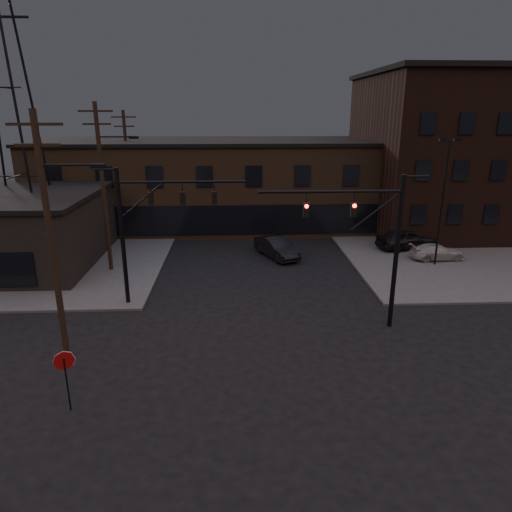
{
  "coord_description": "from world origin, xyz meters",
  "views": [
    {
      "loc": [
        -1.6,
        -17.13,
        10.88
      ],
      "look_at": [
        -0.53,
        6.07,
        3.5
      ],
      "focal_mm": 32.0,
      "sensor_mm": 36.0,
      "label": 1
    }
  ],
  "objects": [
    {
      "name": "sidewalk_ne",
      "position": [
        22.0,
        22.0,
        0.07
      ],
      "size": [
        30.0,
        30.0,
        0.15
      ],
      "primitive_type": "cube",
      "color": "#474744",
      "rests_on": "ground"
    },
    {
      "name": "lot_light_a",
      "position": [
        13.0,
        14.0,
        5.51
      ],
      "size": [
        1.5,
        0.28,
        9.14
      ],
      "color": "black",
      "rests_on": "ground"
    },
    {
      "name": "utility_pole_mid",
      "position": [
        -10.44,
        14.0,
        6.13
      ],
      "size": [
        3.7,
        0.28,
        11.5
      ],
      "color": "black",
      "rests_on": "ground"
    },
    {
      "name": "parked_car_lot_a",
      "position": [
        12.3,
        18.06,
        0.99
      ],
      "size": [
        5.29,
        3.15,
        1.69
      ],
      "primitive_type": "imported",
      "rotation": [
        0.0,
        0.0,
        1.82
      ],
      "color": "black",
      "rests_on": "sidewalk_ne"
    },
    {
      "name": "car_crossing",
      "position": [
        1.56,
        16.76,
        0.78
      ],
      "size": [
        3.45,
        4.98,
        1.56
      ],
      "primitive_type": "imported",
      "rotation": [
        0.0,
        0.0,
        0.43
      ],
      "color": "black",
      "rests_on": "ground"
    },
    {
      "name": "stop_sign",
      "position": [
        -8.0,
        -1.99,
        1.84
      ],
      "size": [
        0.72,
        0.33,
        2.48
      ],
      "color": "black",
      "rests_on": "ground"
    },
    {
      "name": "lot_light_b",
      "position": [
        19.0,
        19.0,
        5.51
      ],
      "size": [
        1.5,
        0.28,
        9.14
      ],
      "color": "black",
      "rests_on": "ground"
    },
    {
      "name": "ground",
      "position": [
        0.0,
        0.0,
        0.0
      ],
      "size": [
        140.0,
        140.0,
        0.0
      ],
      "primitive_type": "plane",
      "color": "black",
      "rests_on": "ground"
    },
    {
      "name": "parked_car_lot_b",
      "position": [
        13.63,
        15.17,
        0.73
      ],
      "size": [
        4.07,
        1.81,
        1.16
      ],
      "primitive_type": "imported",
      "rotation": [
        0.0,
        0.0,
        1.62
      ],
      "color": "#B3B3B5",
      "rests_on": "sidewalk_ne"
    },
    {
      "name": "traffic_signal_near",
      "position": [
        5.36,
        4.5,
        4.93
      ],
      "size": [
        7.12,
        0.24,
        8.0
      ],
      "color": "black",
      "rests_on": "ground"
    },
    {
      "name": "utility_pole_near",
      "position": [
        -9.43,
        2.0,
        5.87
      ],
      "size": [
        3.7,
        0.28,
        11.0
      ],
      "color": "black",
      "rests_on": "ground"
    },
    {
      "name": "transmission_tower",
      "position": [
        -18.0,
        18.0,
        12.5
      ],
      "size": [
        7.0,
        7.0,
        25.0
      ],
      "primitive_type": null,
      "color": "black",
      "rests_on": "ground"
    },
    {
      "name": "traffic_signal_far",
      "position": [
        -6.72,
        8.0,
        5.01
      ],
      "size": [
        7.12,
        0.24,
        8.0
      ],
      "color": "black",
      "rests_on": "ground"
    },
    {
      "name": "building_right",
      "position": [
        22.0,
        26.0,
        7.0
      ],
      "size": [
        22.0,
        16.0,
        14.0
      ],
      "primitive_type": "cube",
      "color": "black",
      "rests_on": "ground"
    },
    {
      "name": "utility_pole_far",
      "position": [
        -11.5,
        26.0,
        5.78
      ],
      "size": [
        2.2,
        0.28,
        11.0
      ],
      "color": "black",
      "rests_on": "ground"
    },
    {
      "name": "sidewalk_nw",
      "position": [
        -22.0,
        22.0,
        0.07
      ],
      "size": [
        30.0,
        30.0,
        0.15
      ],
      "primitive_type": "cube",
      "color": "#474744",
      "rests_on": "ground"
    },
    {
      "name": "building_row",
      "position": [
        0.0,
        28.0,
        4.0
      ],
      "size": [
        40.0,
        12.0,
        8.0
      ],
      "primitive_type": "cube",
      "color": "#4B3A28",
      "rests_on": "ground"
    }
  ]
}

